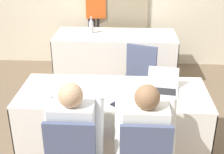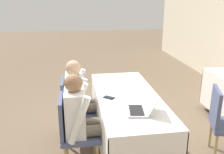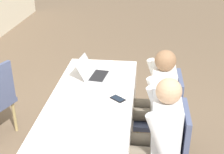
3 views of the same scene
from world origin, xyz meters
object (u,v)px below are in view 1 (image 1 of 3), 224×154
person_checkered_shirt (75,133)px  laptop (162,87)px  cell_phone (118,103)px  water_bottle (91,26)px  person_white_shirt (145,135)px  chair_far_spare (144,71)px  person_red_shirt (96,14)px

person_checkered_shirt → laptop: bearing=-141.6°
cell_phone → water_bottle: bearing=142.5°
cell_phone → person_white_shirt: size_ratio=0.13×
person_checkered_shirt → cell_phone: bearing=-135.8°
person_checkered_shirt → chair_far_spare: bearing=-110.8°
laptop → water_bottle: size_ratio=1.34×
water_bottle → person_checkered_shirt: person_checkered_shirt is taller
laptop → person_white_shirt: 0.67m
laptop → person_white_shirt: bearing=-99.4°
laptop → chair_far_spare: 1.15m
person_red_shirt → cell_phone: bearing=-88.7°
cell_phone → person_checkered_shirt: person_checkered_shirt is taller
person_white_shirt → laptop: bearing=-107.3°
chair_far_spare → person_checkered_shirt: (-0.66, -1.73, 0.16)m
cell_phone → chair_far_spare: chair_far_spare is taller
person_white_shirt → chair_far_spare: bearing=-92.1°
cell_phone → person_red_shirt: person_red_shirt is taller
laptop → person_checkered_shirt: (-0.79, -0.62, -0.14)m
person_white_shirt → water_bottle: bearing=-73.8°
water_bottle → person_red_shirt: size_ratio=0.16×
laptop → chair_far_spare: (-0.13, 1.10, -0.30)m
cell_phone → person_red_shirt: bearing=139.7°
chair_far_spare → person_checkered_shirt: bearing=89.2°
cell_phone → person_checkered_shirt: 0.50m
laptop → person_white_shirt: (-0.19, -0.62, -0.14)m
laptop → person_white_shirt: size_ratio=0.30×
laptop → water_bottle: bearing=123.7°
person_red_shirt → person_checkered_shirt: bearing=-96.0°
water_bottle → person_checkered_shirt: bearing=-86.6°
water_bottle → person_checkered_shirt: 2.59m
laptop → chair_far_spare: bearing=104.7°
person_checkered_shirt → person_white_shirt: 0.59m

